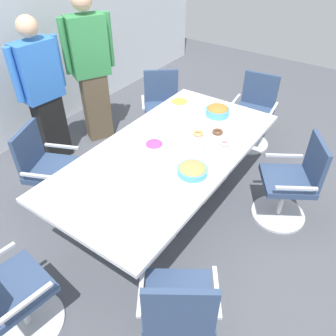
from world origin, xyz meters
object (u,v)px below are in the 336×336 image
office_chair_5 (178,313)px  snack_bowl_candy_mix (154,146)px  office_chair_4 (7,299)px  napkin_pile (133,219)px  office_chair_1 (253,115)px  snack_bowl_chips_yellow (179,103)px  person_standing_1 (91,68)px  plate_stack (158,122)px  person_standing_0 (43,92)px  snack_bowl_cookies (193,170)px  conference_table (168,162)px  donut_platter (211,140)px  office_chair_0 (291,185)px  office_chair_3 (50,174)px  snack_bowl_pretzels (218,110)px  office_chair_2 (162,112)px

office_chair_5 → snack_bowl_candy_mix: (1.03, 0.96, 0.39)m
office_chair_4 → napkin_pile: size_ratio=5.09×
office_chair_1 → snack_bowl_chips_yellow: bearing=51.6°
person_standing_1 → plate_stack: size_ratio=9.43×
person_standing_0 → office_chair_4: bearing=48.2°
person_standing_0 → napkin_pile: bearing=72.9°
snack_bowl_cookies → person_standing_0: bearing=86.2°
conference_table → office_chair_5: 1.40m
snack_bowl_chips_yellow → donut_platter: size_ratio=0.49×
office_chair_0 → office_chair_4: bearing=120.2°
office_chair_4 → plate_stack: (2.02, 0.19, 0.37)m
person_standing_1 → person_standing_0: bearing=18.2°
office_chair_3 → donut_platter: (0.98, -1.27, 0.36)m
office_chair_4 → snack_bowl_pretzels: size_ratio=3.56×
napkin_pile → office_chair_5: bearing=-112.8°
office_chair_0 → person_standing_0: 2.84m
snack_bowl_candy_mix → donut_platter: snack_bowl_candy_mix is taller
office_chair_1 → plate_stack: 1.49m
plate_stack → person_standing_0: bearing=105.0°
conference_table → snack_bowl_cookies: 0.42m
person_standing_1 → plate_stack: (-0.31, -1.23, -0.20)m
office_chair_5 → napkin_pile: (0.23, 0.55, 0.37)m
conference_table → office_chair_4: size_ratio=2.64×
snack_bowl_candy_mix → office_chair_0: bearing=-59.7°
office_chair_2 → person_standing_1: size_ratio=0.49×
person_standing_1 → napkin_pile: bearing=78.5°
person_standing_1 → snack_bowl_pretzels: size_ratio=7.24×
office_chair_2 → person_standing_1: (-0.44, 0.75, 0.57)m
snack_bowl_pretzels → donut_platter: 0.52m
office_chair_3 → person_standing_0: bearing=-155.9°
office_chair_3 → napkin_pile: size_ratio=5.09×
snack_bowl_cookies → donut_platter: size_ratio=0.65×
snack_bowl_pretzels → plate_stack: (-0.52, 0.42, -0.03)m
office_chair_4 → person_standing_1: size_ratio=0.49×
napkin_pile → snack_bowl_cookies: bearing=-4.9°
office_chair_2 → office_chair_4: 2.85m
napkin_pile → office_chair_1: bearing=3.0°
napkin_pile → conference_table: bearing=19.0°
plate_stack → snack_bowl_pretzels: bearing=-39.1°
office_chair_5 → person_standing_1: person_standing_1 is taller
office_chair_0 → snack_bowl_candy_mix: (-0.67, 1.14, 0.39)m
snack_bowl_chips_yellow → donut_platter: 0.75m
person_standing_1 → snack_bowl_chips_yellow: 1.23m
snack_bowl_chips_yellow → donut_platter: snack_bowl_chips_yellow is taller
office_chair_5 → plate_stack: size_ratio=4.63×
snack_bowl_chips_yellow → office_chair_4: bearing=-175.1°
office_chair_0 → donut_platter: 0.90m
office_chair_5 → snack_bowl_pretzels: size_ratio=3.56×
conference_table → office_chair_1: size_ratio=2.64×
person_standing_1 → snack_bowl_chips_yellow: person_standing_1 is taller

